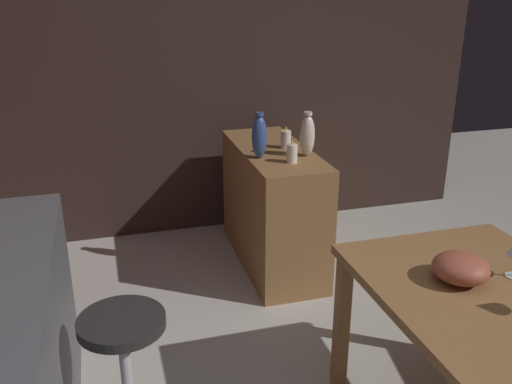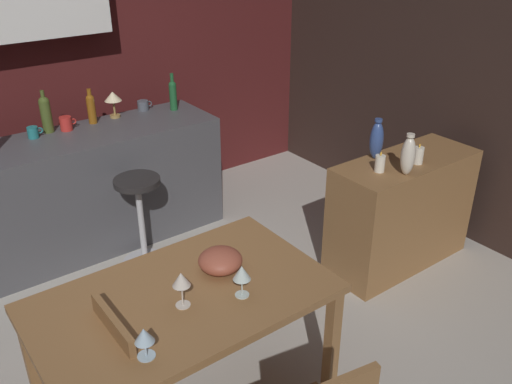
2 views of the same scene
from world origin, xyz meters
name	(u,v)px [view 1 (image 1 of 2)]	position (x,y,z in m)	size (l,w,h in m)	color
wall_side_right	(195,60)	(2.55, 0.30, 1.30)	(0.10, 4.40, 2.60)	#33231E
sideboard_cabinet	(273,207)	(1.79, -0.06, 0.41)	(1.10, 0.44, 0.82)	olive
fruit_bowl	(461,268)	(0.10, -0.28, 0.80)	(0.22, 0.22, 0.11)	#9E4C38
pillar_candle_tall	(286,139)	(1.79, -0.14, 0.88)	(0.07, 0.07, 0.14)	white
pillar_candle_short	(292,153)	(1.48, -0.07, 0.88)	(0.06, 0.06, 0.14)	white
vase_ceramic_blue	(259,137)	(1.62, 0.09, 0.96)	(0.09, 0.09, 0.29)	#334C8C
vase_ceramic_ivory	(307,135)	(1.58, -0.21, 0.95)	(0.09, 0.09, 0.28)	beige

